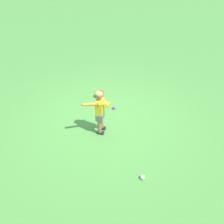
# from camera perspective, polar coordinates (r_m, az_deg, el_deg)

# --- Properties ---
(ground_plane) EXTENTS (40.00, 40.00, 0.00)m
(ground_plane) POSITION_cam_1_polar(r_m,az_deg,el_deg) (5.67, -1.36, -1.91)
(ground_plane) COLOR #519942
(child_batter) EXTENTS (0.35, 0.63, 1.08)m
(child_batter) POSITION_cam_1_polar(r_m,az_deg,el_deg) (4.93, -3.11, 0.84)
(child_batter) COLOR #232328
(child_batter) RESTS_ON ground
(play_ball_midfield) EXTENTS (0.08, 0.08, 0.08)m
(play_ball_midfield) POSITION_cam_1_polar(r_m,az_deg,el_deg) (6.01, 0.51, 1.08)
(play_ball_midfield) COLOR purple
(play_ball_midfield) RESTS_ON ground
(play_ball_far_left) EXTENTS (0.09, 0.09, 0.09)m
(play_ball_far_left) POSITION_cam_1_polar(r_m,az_deg,el_deg) (4.41, 7.73, -15.93)
(play_ball_far_left) COLOR white
(play_ball_far_left) RESTS_ON ground
(toy_bucket) EXTENTS (0.22, 0.22, 0.19)m
(toy_bucket) POSITION_cam_1_polar(r_m,az_deg,el_deg) (6.46, -3.01, 4.43)
(toy_bucket) COLOR red
(toy_bucket) RESTS_ON ground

